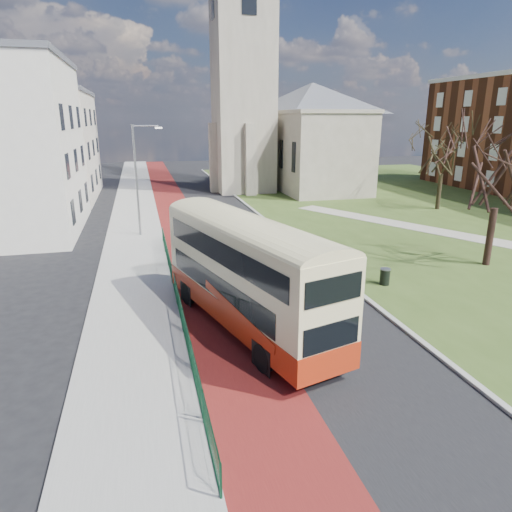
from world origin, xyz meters
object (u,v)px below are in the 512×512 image
object	(u,v)px
winter_tree_far	(444,145)
litter_bin	(385,276)
streetlamp	(138,175)
winter_tree_near	(502,161)
bus	(246,269)

from	to	relation	value
winter_tree_far	litter_bin	size ratio (longest dim) A/B	9.81
streetlamp	winter_tree_near	distance (m)	23.62
winter_tree_near	litter_bin	size ratio (longest dim) A/B	10.02
winter_tree_near	litter_bin	xyz separation A→B (m)	(-7.72, -1.60, -5.74)
winter_tree_far	bus	bearing A→B (deg)	-138.80
streetlamp	litter_bin	world-z (taller)	streetlamp
bus	winter_tree_far	size ratio (longest dim) A/B	1.29
winter_tree_far	litter_bin	bearing A→B (deg)	-131.46
streetlamp	winter_tree_far	xyz separation A→B (m)	(28.04, 3.80, 1.50)
bus	winter_tree_far	distance (m)	32.06
bus	litter_bin	world-z (taller)	bus
bus	litter_bin	distance (m)	9.15
streetlamp	winter_tree_near	xyz separation A→B (m)	(20.07, -12.36, 1.63)
bus	winter_tree_far	xyz separation A→B (m)	(23.98, 20.99, 3.47)
streetlamp	winter_tree_near	world-z (taller)	winter_tree_near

